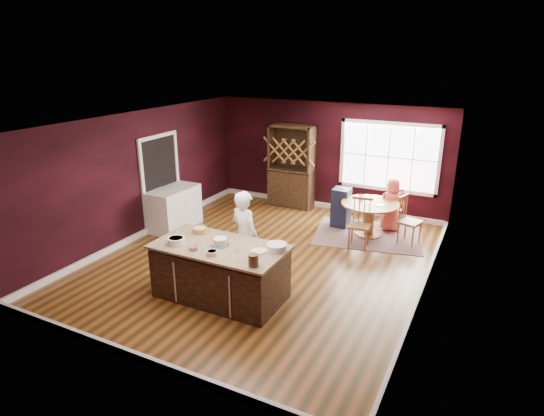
{
  "coord_description": "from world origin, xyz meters",
  "views": [
    {
      "loc": [
        3.76,
        -7.14,
        3.88
      ],
      "look_at": [
        0.1,
        0.11,
        1.05
      ],
      "focal_mm": 30.0,
      "sensor_mm": 36.0,
      "label": 1
    }
  ],
  "objects_px": {
    "hutch": "(291,166)",
    "toddler": "(343,191)",
    "high_chair": "(341,207)",
    "dryer": "(183,204)",
    "chair_east": "(410,220)",
    "chair_south": "(359,224)",
    "kitchen_island": "(220,273)",
    "seated_woman": "(392,204)",
    "dining_table": "(370,212)",
    "layer_cake": "(220,242)",
    "chair_north": "(391,207)",
    "washer": "(165,212)",
    "baker": "(245,236)"
  },
  "relations": [
    {
      "from": "hutch",
      "to": "toddler",
      "type": "bearing_deg",
      "value": -24.02
    },
    {
      "from": "high_chair",
      "to": "dryer",
      "type": "xyz_separation_m",
      "value": [
        -3.38,
        -1.46,
        -0.01
      ]
    },
    {
      "from": "high_chair",
      "to": "hutch",
      "type": "height_order",
      "value": "hutch"
    },
    {
      "from": "chair_east",
      "to": "chair_south",
      "type": "bearing_deg",
      "value": 144.8
    },
    {
      "from": "kitchen_island",
      "to": "toddler",
      "type": "height_order",
      "value": "toddler"
    },
    {
      "from": "seated_woman",
      "to": "kitchen_island",
      "type": "bearing_deg",
      "value": 50.12
    },
    {
      "from": "seated_woman",
      "to": "hutch",
      "type": "distance_m",
      "value": 2.82
    },
    {
      "from": "dining_table",
      "to": "seated_woman",
      "type": "relative_size",
      "value": 1.03
    },
    {
      "from": "chair_east",
      "to": "toddler",
      "type": "bearing_deg",
      "value": 92.51
    },
    {
      "from": "dining_table",
      "to": "hutch",
      "type": "bearing_deg",
      "value": 155.66
    },
    {
      "from": "chair_south",
      "to": "high_chair",
      "type": "bearing_deg",
      "value": 119.97
    },
    {
      "from": "layer_cake",
      "to": "chair_north",
      "type": "distance_m",
      "value": 4.78
    },
    {
      "from": "washer",
      "to": "chair_north",
      "type": "bearing_deg",
      "value": 30.25
    },
    {
      "from": "chair_north",
      "to": "toddler",
      "type": "relative_size",
      "value": 3.75
    },
    {
      "from": "dining_table",
      "to": "layer_cake",
      "type": "height_order",
      "value": "layer_cake"
    },
    {
      "from": "dining_table",
      "to": "seated_woman",
      "type": "xyz_separation_m",
      "value": [
        0.36,
        0.52,
        0.08
      ]
    },
    {
      "from": "dining_table",
      "to": "baker",
      "type": "bearing_deg",
      "value": -115.14
    },
    {
      "from": "dining_table",
      "to": "chair_north",
      "type": "relative_size",
      "value": 1.29
    },
    {
      "from": "chair_south",
      "to": "chair_north",
      "type": "relative_size",
      "value": 1.08
    },
    {
      "from": "chair_north",
      "to": "seated_woman",
      "type": "xyz_separation_m",
      "value": [
        0.05,
        -0.19,
        0.12
      ]
    },
    {
      "from": "chair_east",
      "to": "high_chair",
      "type": "xyz_separation_m",
      "value": [
        -1.61,
        0.27,
        -0.04
      ]
    },
    {
      "from": "kitchen_island",
      "to": "chair_north",
      "type": "distance_m",
      "value": 4.77
    },
    {
      "from": "dining_table",
      "to": "hutch",
      "type": "relative_size",
      "value": 0.59
    },
    {
      "from": "layer_cake",
      "to": "hutch",
      "type": "bearing_deg",
      "value": 100.86
    },
    {
      "from": "hutch",
      "to": "washer",
      "type": "bearing_deg",
      "value": -120.62
    },
    {
      "from": "high_chair",
      "to": "toddler",
      "type": "bearing_deg",
      "value": 96.65
    },
    {
      "from": "kitchen_island",
      "to": "dryer",
      "type": "bearing_deg",
      "value": 136.75
    },
    {
      "from": "kitchen_island",
      "to": "chair_north",
      "type": "xyz_separation_m",
      "value": [
        1.77,
        4.43,
        0.05
      ]
    },
    {
      "from": "baker",
      "to": "toddler",
      "type": "relative_size",
      "value": 6.34
    },
    {
      "from": "dining_table",
      "to": "hutch",
      "type": "distance_m",
      "value": 2.66
    },
    {
      "from": "chair_south",
      "to": "washer",
      "type": "xyz_separation_m",
      "value": [
        -4.1,
        -1.12,
        -0.06
      ]
    },
    {
      "from": "kitchen_island",
      "to": "dining_table",
      "type": "bearing_deg",
      "value": 68.48
    },
    {
      "from": "baker",
      "to": "chair_south",
      "type": "distance_m",
      "value": 2.67
    },
    {
      "from": "baker",
      "to": "dryer",
      "type": "height_order",
      "value": "baker"
    },
    {
      "from": "chair_south",
      "to": "chair_north",
      "type": "height_order",
      "value": "chair_south"
    },
    {
      "from": "dining_table",
      "to": "kitchen_island",
      "type": "bearing_deg",
      "value": -111.52
    },
    {
      "from": "chair_east",
      "to": "seated_woman",
      "type": "relative_size",
      "value": 0.85
    },
    {
      "from": "toddler",
      "to": "washer",
      "type": "height_order",
      "value": "washer"
    },
    {
      "from": "toddler",
      "to": "hutch",
      "type": "xyz_separation_m",
      "value": [
        -1.62,
        0.72,
        0.25
      ]
    },
    {
      "from": "kitchen_island",
      "to": "chair_south",
      "type": "bearing_deg",
      "value": 63.86
    },
    {
      "from": "dining_table",
      "to": "dryer",
      "type": "xyz_separation_m",
      "value": [
        -4.11,
        -1.23,
        -0.07
      ]
    },
    {
      "from": "chair_east",
      "to": "hutch",
      "type": "xyz_separation_m",
      "value": [
        -3.25,
        1.11,
        0.54
      ]
    },
    {
      "from": "hutch",
      "to": "washer",
      "type": "distance_m",
      "value": 3.47
    },
    {
      "from": "toddler",
      "to": "hutch",
      "type": "bearing_deg",
      "value": 155.98
    },
    {
      "from": "dryer",
      "to": "chair_east",
      "type": "bearing_deg",
      "value": 13.47
    },
    {
      "from": "dining_table",
      "to": "layer_cake",
      "type": "xyz_separation_m",
      "value": [
        -1.46,
        -3.7,
        0.45
      ]
    },
    {
      "from": "kitchen_island",
      "to": "chair_north",
      "type": "relative_size",
      "value": 2.2
    },
    {
      "from": "kitchen_island",
      "to": "layer_cake",
      "type": "xyz_separation_m",
      "value": [
        0.01,
        0.02,
        0.54
      ]
    },
    {
      "from": "dining_table",
      "to": "toddler",
      "type": "bearing_deg",
      "value": 154.98
    },
    {
      "from": "layer_cake",
      "to": "baker",
      "type": "bearing_deg",
      "value": 86.12
    }
  ]
}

